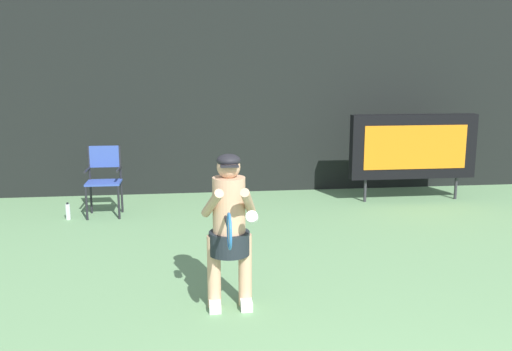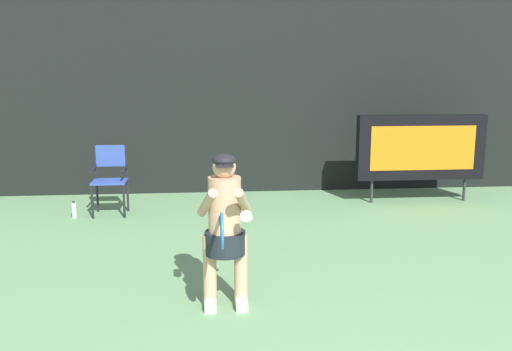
{
  "view_description": "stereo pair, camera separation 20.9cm",
  "coord_description": "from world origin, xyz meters",
  "px_view_note": "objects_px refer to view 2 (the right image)",
  "views": [
    {
      "loc": [
        -1.37,
        -1.54,
        2.28
      ],
      "look_at": [
        -0.61,
        4.66,
        1.05
      ],
      "focal_mm": 38.52,
      "sensor_mm": 36.0,
      "label": 1
    },
    {
      "loc": [
        -1.16,
        -1.56,
        2.28
      ],
      "look_at": [
        -0.61,
        4.66,
        1.05
      ],
      "focal_mm": 38.52,
      "sensor_mm": 36.0,
      "label": 2
    }
  ],
  "objects_px": {
    "scoreboard": "(421,147)",
    "umpire_chair": "(110,175)",
    "water_bottle": "(74,210)",
    "tennis_racket": "(222,230)",
    "tennis_player": "(225,225)"
  },
  "relations": [
    {
      "from": "water_bottle",
      "to": "tennis_player",
      "type": "height_order",
      "value": "tennis_player"
    },
    {
      "from": "water_bottle",
      "to": "tennis_racket",
      "type": "height_order",
      "value": "tennis_racket"
    },
    {
      "from": "scoreboard",
      "to": "tennis_player",
      "type": "xyz_separation_m",
      "value": [
        -3.46,
        -3.95,
        -0.13
      ]
    },
    {
      "from": "scoreboard",
      "to": "tennis_player",
      "type": "relative_size",
      "value": 1.47
    },
    {
      "from": "scoreboard",
      "to": "water_bottle",
      "type": "bearing_deg",
      "value": -174.48
    },
    {
      "from": "umpire_chair",
      "to": "tennis_player",
      "type": "bearing_deg",
      "value": -64.94
    },
    {
      "from": "umpire_chair",
      "to": "water_bottle",
      "type": "height_order",
      "value": "umpire_chair"
    },
    {
      "from": "water_bottle",
      "to": "tennis_racket",
      "type": "xyz_separation_m",
      "value": [
        2.18,
        -3.98,
        0.82
      ]
    },
    {
      "from": "tennis_racket",
      "to": "tennis_player",
      "type": "bearing_deg",
      "value": 88.45
    },
    {
      "from": "tennis_player",
      "to": "tennis_racket",
      "type": "height_order",
      "value": "tennis_player"
    },
    {
      "from": "scoreboard",
      "to": "umpire_chair",
      "type": "height_order",
      "value": "scoreboard"
    },
    {
      "from": "scoreboard",
      "to": "water_bottle",
      "type": "relative_size",
      "value": 8.3
    },
    {
      "from": "umpire_chair",
      "to": "tennis_racket",
      "type": "xyz_separation_m",
      "value": [
        1.64,
        -4.18,
        0.32
      ]
    },
    {
      "from": "tennis_player",
      "to": "water_bottle",
      "type": "bearing_deg",
      "value": 123.11
    },
    {
      "from": "umpire_chair",
      "to": "tennis_racket",
      "type": "relative_size",
      "value": 1.79
    }
  ]
}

